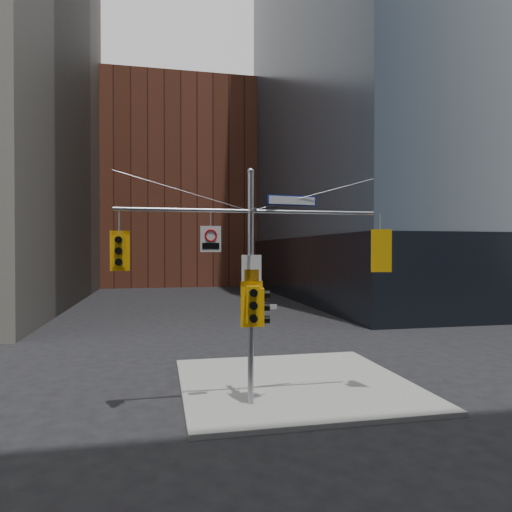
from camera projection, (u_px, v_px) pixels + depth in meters
name	position (u px, v px, depth m)	size (l,w,h in m)	color
ground	(266.00, 435.00, 11.89)	(160.00, 160.00, 0.00)	black
sidewalk_corner	(295.00, 383.00, 16.22)	(8.00, 8.00, 0.15)	gray
podium_ne	(451.00, 267.00, 48.95)	(36.40, 36.40, 6.00)	black
brick_midrise	(178.00, 189.00, 68.45)	(26.00, 20.00, 28.00)	brown
signal_assembly	(251.00, 263.00, 13.78)	(8.00, 0.80, 7.30)	#93969C
traffic_light_west_arm	(119.00, 251.00, 13.00)	(0.56, 0.44, 1.16)	#F6AF0C
traffic_light_east_arm	(380.00, 251.00, 14.66)	(0.64, 0.59, 1.36)	#F6AF0C
traffic_light_pole_side	(261.00, 307.00, 13.87)	(0.49, 0.41, 1.15)	#F6AF0C
traffic_light_pole_front	(253.00, 305.00, 13.54)	(0.66, 0.54, 1.39)	#F6AF0C
street_sign_blade	(292.00, 200.00, 14.03)	(1.63, 0.25, 0.32)	navy
regulatory_sign_arm	(211.00, 238.00, 13.50)	(0.62, 0.10, 0.77)	silver
regulatory_sign_pole	(251.00, 269.00, 13.67)	(0.61, 0.05, 0.79)	silver
street_blade_ew	(265.00, 307.00, 13.90)	(0.72, 0.05, 0.14)	silver
street_blade_ns	(248.00, 313.00, 14.25)	(0.08, 0.80, 0.16)	#145926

